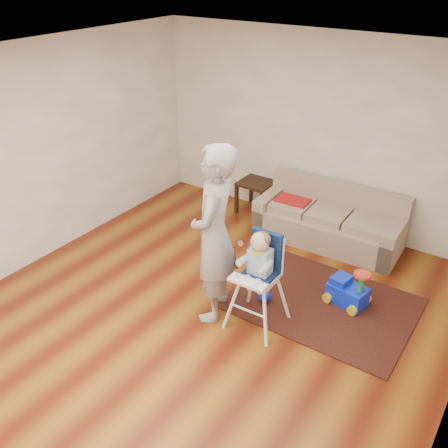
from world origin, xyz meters
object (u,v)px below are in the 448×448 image
Objects in this scene: sofa at (329,217)px; side_table at (256,196)px; adult at (214,235)px; high_chair at (258,282)px; toy_ball at (264,296)px; ride_on_toy at (349,285)px.

sofa reaches higher than side_table.
high_chair is at bearing 79.74° from adult.
toy_ball is 0.08× the size of adult.
sofa is 4.23× the size of ride_on_toy.
side_table is 2.29m from toy_ball.
adult is at bearing -69.73° from side_table.
side_table reaches higher than ride_on_toy.
adult is at bearing -170.60° from high_chair.
ride_on_toy is 0.95m from toy_ball.
sofa is at bearing 133.25° from ride_on_toy.
sofa is at bearing 91.43° from high_chair.
high_chair reaches higher than toy_ball.
sofa is 1.01× the size of adult.
adult is (-0.38, -0.45, 0.89)m from toy_ball.
sofa is 2.05m from high_chair.
side_table is at bearing 168.03° from sofa.
sofa is at bearing -10.22° from side_table.
toy_ball is at bearing -137.01° from ride_on_toy.
toy_ball is 0.14× the size of high_chair.
toy_ball is at bearing 119.18° from adult.
sofa reaches higher than ride_on_toy.
sofa is 2.25m from adult.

